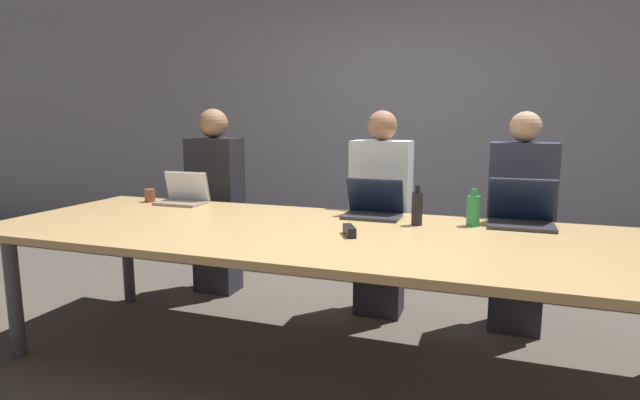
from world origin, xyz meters
TOP-DOWN VIEW (x-y plane):
  - ground_plane at (0.00, 0.00)m, footprint 24.00×24.00m
  - curtain_wall at (0.00, 2.35)m, footprint 12.00×0.06m
  - conference_table at (0.00, 0.00)m, footprint 3.79×1.31m
  - laptop_far_right at (1.01, 0.50)m, footprint 0.36×0.27m
  - person_far_right at (1.02, 0.88)m, footprint 0.40×0.24m
  - bottle_far_right at (0.75, 0.40)m, footprint 0.07×0.07m
  - laptop_far_left at (-1.22, 0.51)m, footprint 0.34×0.22m
  - person_far_left at (-1.20, 0.91)m, footprint 0.40×0.24m
  - cup_far_left at (-1.50, 0.49)m, footprint 0.07×0.07m
  - laptop_far_center at (0.17, 0.47)m, footprint 0.35×0.24m
  - person_far_center at (0.13, 0.87)m, footprint 0.40×0.24m
  - bottle_far_center at (0.45, 0.32)m, footprint 0.06×0.06m
  - stapler at (0.16, -0.06)m, footprint 0.11×0.15m

SIDE VIEW (x-z plane):
  - ground_plane at x=0.00m, z-range 0.00..0.00m
  - person_far_right at x=1.02m, z-range -0.02..1.39m
  - person_far_center at x=0.13m, z-range -0.02..1.40m
  - person_far_left at x=-1.20m, z-range -0.02..1.43m
  - conference_table at x=0.00m, z-range 0.33..1.11m
  - stapler at x=0.16m, z-range 0.77..0.82m
  - cup_far_left at x=-1.50m, z-range 0.77..0.87m
  - laptop_far_left at x=-1.22m, z-range 0.73..0.95m
  - laptop_far_center at x=0.17m, z-range 0.72..0.96m
  - laptop_far_right at x=1.01m, z-range 0.72..0.98m
  - bottle_far_right at x=0.75m, z-range 0.76..0.97m
  - bottle_far_center at x=0.45m, z-range 0.76..0.99m
  - curtain_wall at x=0.00m, z-range 0.00..2.80m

